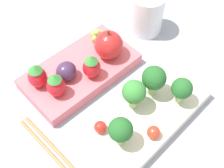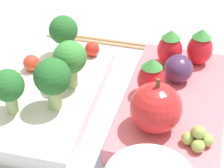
% 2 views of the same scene
% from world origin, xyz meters
% --- Properties ---
extents(ground_plane, '(4.00, 4.00, 0.00)m').
position_xyz_m(ground_plane, '(0.00, 0.00, 0.00)').
color(ground_plane, '#939EB2').
extents(bento_box_savoury, '(0.23, 0.14, 0.02)m').
position_xyz_m(bento_box_savoury, '(0.01, 0.07, 0.01)').
color(bento_box_savoury, silver).
rests_on(bento_box_savoury, ground_plane).
extents(bento_box_fruit, '(0.23, 0.15, 0.02)m').
position_xyz_m(bento_box_fruit, '(0.01, -0.07, 0.01)').
color(bento_box_fruit, '#DB6670').
rests_on(bento_box_fruit, ground_plane).
extents(broccoli_floret_0, '(0.04, 0.04, 0.05)m').
position_xyz_m(broccoli_floret_0, '(-0.03, 0.10, 0.06)').
color(broccoli_floret_0, '#93B770').
rests_on(broccoli_floret_0, bento_box_savoury).
extents(broccoli_floret_1, '(0.04, 0.04, 0.06)m').
position_xyz_m(broccoli_floret_1, '(0.02, 0.05, 0.06)').
color(broccoli_floret_1, '#93B770').
rests_on(broccoli_floret_1, bento_box_savoury).
extents(broccoli_floret_2, '(0.04, 0.04, 0.06)m').
position_xyz_m(broccoli_floret_2, '(0.09, 0.07, 0.06)').
color(broccoli_floret_2, '#93B770').
rests_on(broccoli_floret_2, bento_box_savoury).
extents(broccoli_floret_3, '(0.04, 0.04, 0.06)m').
position_xyz_m(broccoli_floret_3, '(-0.02, 0.06, 0.06)').
color(broccoli_floret_3, '#93B770').
rests_on(broccoli_floret_3, bento_box_savoury).
extents(cherry_tomato_0, '(0.02, 0.02, 0.02)m').
position_xyz_m(cherry_tomato_0, '(0.09, 0.04, 0.03)').
color(cherry_tomato_0, red).
rests_on(cherry_tomato_0, bento_box_savoury).
extents(cherry_tomato_1, '(0.02, 0.02, 0.02)m').
position_xyz_m(cherry_tomato_1, '(0.05, 0.11, 0.03)').
color(cherry_tomato_1, red).
rests_on(cherry_tomato_1, bento_box_savoury).
extents(apple, '(0.05, 0.05, 0.06)m').
position_xyz_m(apple, '(-0.04, -0.05, 0.05)').
color(apple, red).
rests_on(apple, bento_box_fruit).
extents(strawberry_0, '(0.03, 0.03, 0.05)m').
position_xyz_m(strawberry_0, '(0.01, -0.04, 0.05)').
color(strawberry_0, red).
rests_on(strawberry_0, bento_box_fruit).
extents(strawberry_1, '(0.03, 0.03, 0.05)m').
position_xyz_m(strawberry_1, '(0.08, -0.10, 0.05)').
color(strawberry_1, red).
rests_on(strawberry_1, bento_box_fruit).
extents(strawberry_2, '(0.03, 0.03, 0.05)m').
position_xyz_m(strawberry_2, '(0.08, -0.07, 0.05)').
color(strawberry_2, red).
rests_on(strawberry_2, bento_box_fruit).
extents(plum, '(0.04, 0.03, 0.03)m').
position_xyz_m(plum, '(0.04, -0.08, 0.04)').
color(plum, '#42284C').
rests_on(plum, bento_box_fruit).
extents(grape_cluster, '(0.03, 0.03, 0.02)m').
position_xyz_m(grape_cluster, '(-0.06, -0.09, 0.03)').
color(grape_cluster, '#8EA84C').
rests_on(grape_cluster, bento_box_fruit).
extents(chopsticks_pair, '(0.05, 0.21, 0.01)m').
position_xyz_m(chopsticks_pair, '(0.16, 0.02, 0.00)').
color(chopsticks_pair, '#A37547').
rests_on(chopsticks_pair, ground_plane).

